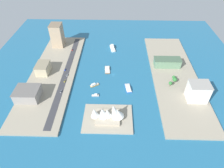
{
  "coord_description": "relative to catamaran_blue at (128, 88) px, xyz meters",
  "views": [
    {
      "loc": [
        -4.36,
        250.92,
        195.22
      ],
      "look_at": [
        1.62,
        28.11,
        3.94
      ],
      "focal_mm": 31.45,
      "sensor_mm": 36.0,
      "label": 1
    }
  ],
  "objects": [
    {
      "name": "taxi_yellow_cab",
      "position": [
        96.95,
        -11.41,
        2.29
      ],
      "size": [
        2.09,
        5.03,
        1.49
      ],
      "color": "black",
      "rests_on": "road_strip"
    },
    {
      "name": "quay_west",
      "position": [
        -74.51,
        -34.1,
        -0.02
      ],
      "size": [
        70.0,
        240.0,
        2.85
      ],
      "primitive_type": "cube",
      "color": "#9E937F",
      "rests_on": "ground_plane"
    },
    {
      "name": "hotel_broad_white",
      "position": [
        -91.77,
        20.87,
        14.84
      ],
      "size": [
        27.25,
        21.96,
        26.8
      ],
      "color": "silver",
      "rests_on": "quay_west"
    },
    {
      "name": "park_tree_cluster",
      "position": [
        -67.84,
        -12.56,
        7.21
      ],
      "size": [
        14.03,
        20.32,
        9.31
      ],
      "color": "brown",
      "rests_on": "quay_west"
    },
    {
      "name": "peninsula_point",
      "position": [
        27.98,
        57.31,
        -0.45
      ],
      "size": [
        61.95,
        46.31,
        2.0
      ],
      "primitive_type": "cube",
      "color": "#A89E89",
      "rests_on": "ground_plane"
    },
    {
      "name": "ferry_white_commuter",
      "position": [
        26.42,
        -115.49,
        0.66
      ],
      "size": [
        11.78,
        26.78,
        5.99
      ],
      "color": "silver",
      "rests_on": "ground_plane"
    },
    {
      "name": "van_white",
      "position": [
        95.96,
        -25.84,
        2.3
      ],
      "size": [
        2.1,
        4.89,
        1.52
      ],
      "color": "black",
      "rests_on": "road_strip"
    },
    {
      "name": "apartment_midrise_tan",
      "position": [
        131.18,
        -121.64,
        22.82
      ],
      "size": [
        21.37,
        24.86,
        42.76
      ],
      "color": "tan",
      "rests_on": "quay_east"
    },
    {
      "name": "traffic_light_waterfront",
      "position": [
        93.68,
        -63.82,
        5.75
      ],
      "size": [
        0.36,
        0.36,
        6.5
      ],
      "color": "black",
      "rests_on": "quay_east"
    },
    {
      "name": "catamaran_blue",
      "position": [
        0.0,
        0.0,
        0.0
      ],
      "size": [
        10.63,
        21.23,
        3.95
      ],
      "color": "blue",
      "rests_on": "ground_plane"
    },
    {
      "name": "ground_plane",
      "position": [
        22.73,
        -34.1,
        -1.45
      ],
      "size": [
        440.0,
        440.0,
        0.0
      ],
      "primitive_type": "plane",
      "color": "#23668E"
    },
    {
      "name": "carpark_squat_concrete",
      "position": [
        139.12,
        25.05,
        8.98
      ],
      "size": [
        33.08,
        28.39,
        15.09
      ],
      "color": "gray",
      "rests_on": "quay_east"
    },
    {
      "name": "road_strip",
      "position": [
        99.21,
        -34.1,
        1.48
      ],
      "size": [
        9.35,
        228.0,
        0.15
      ],
      "primitive_type": "cube",
      "color": "#38383D",
      "rests_on": "quay_east"
    },
    {
      "name": "yacht_sleek_gray",
      "position": [
        47.39,
        16.06,
        -0.27
      ],
      "size": [
        11.45,
        4.5,
        3.45
      ],
      "color": "#999EA3",
      "rests_on": "ground_plane"
    },
    {
      "name": "opera_landmark",
      "position": [
        26.44,
        57.31,
        9.13
      ],
      "size": [
        42.95,
        25.89,
        23.34
      ],
      "color": "#BCAD93",
      "rests_on": "peninsula_point"
    },
    {
      "name": "quay_east",
      "position": [
        119.96,
        -34.1,
        -0.02
      ],
      "size": [
        70.0,
        240.0,
        2.85
      ],
      "primitive_type": "cube",
      "color": "#9E937F",
      "rests_on": "ground_plane"
    },
    {
      "name": "terminal_long_green",
      "position": [
        -66.27,
        -56.92,
        8.48
      ],
      "size": [
        44.26,
        18.05,
        14.08
      ],
      "color": "slate",
      "rests_on": "quay_west"
    },
    {
      "name": "water_taxi_orange",
      "position": [
        51.24,
        -6.04,
        0.09
      ],
      "size": [
        13.61,
        10.59,
        4.06
      ],
      "color": "orange",
      "rests_on": "ground_plane"
    },
    {
      "name": "pickup_red",
      "position": [
        102.08,
        -103.35,
        2.32
      ],
      "size": [
        1.96,
        4.91,
        1.54
      ],
      "color": "black",
      "rests_on": "road_strip"
    },
    {
      "name": "office_block_beige",
      "position": [
        135.48,
        -34.05,
        9.22
      ],
      "size": [
        19.56,
        27.33,
        15.57
      ],
      "color": "#C6B793",
      "rests_on": "quay_east"
    },
    {
      "name": "barge_flat_brown",
      "position": [
        33.19,
        -46.25,
        -0.23
      ],
      "size": [
        9.45,
        22.36,
        3.37
      ],
      "color": "brown",
      "rests_on": "ground_plane"
    },
    {
      "name": "hatchback_blue",
      "position": [
        102.44,
        -40.46,
        2.34
      ],
      "size": [
        1.79,
        4.89,
        1.57
      ],
      "color": "black",
      "rests_on": "road_strip"
    },
    {
      "name": "sedan_silver",
      "position": [
        97.47,
        12.16,
        2.31
      ],
      "size": [
        1.92,
        4.75,
        1.56
      ],
      "color": "black",
      "rests_on": "road_strip"
    }
  ]
}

